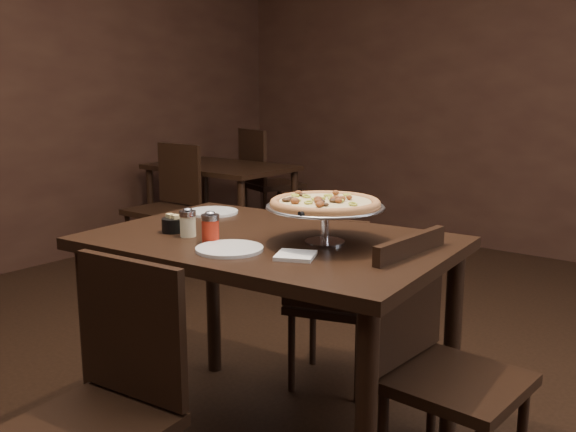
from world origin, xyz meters
The scene contains 16 objects.
room centered at (0.06, 0.03, 1.40)m, with size 6.04×7.04×2.84m.
dining_table centered at (0.06, -0.03, 0.72)m, with size 1.40×1.00×0.83m.
background_table centered at (-2.20, 2.05, 0.64)m, with size 1.18×0.78×0.73m.
pizza_stand centered at (0.28, 0.02, 0.98)m, with size 0.43×0.43×0.18m.
parmesan_shaker centered at (-0.19, -0.21, 0.89)m, with size 0.06×0.06×0.11m.
pepper_flake_shaker centered at (-0.06, -0.23, 0.89)m, with size 0.07×0.07×0.12m.
packet_caddy centered at (-0.29, -0.20, 0.86)m, with size 0.09×0.09×0.07m.
napkin_stack centered at (0.31, -0.20, 0.84)m, with size 0.13×0.13×0.01m, color white.
plate_left centered at (-0.44, 0.17, 0.84)m, with size 0.23×0.23×0.01m, color silver.
plate_near centered at (0.08, -0.27, 0.84)m, with size 0.24×0.24×0.01m, color silver.
serving_spatula centered at (0.33, -0.13, 0.97)m, with size 0.14×0.14×0.02m.
chair_far centered at (0.00, 0.48, 0.46)m, with size 0.49×0.49×0.83m.
chair_near centered at (0.07, -0.81, 0.49)m, with size 0.45×0.45×0.89m.
chair_side centered at (0.72, 0.06, 0.49)m, with size 0.44×0.44×0.90m.
bg_chair_far centered at (-2.24, 2.69, 0.55)m, with size 0.60×0.60×1.00m.
bg_chair_near centered at (-2.15, 1.41, 0.52)m, with size 0.45×0.45×0.95m.
Camera 1 is at (1.56, -1.85, 1.40)m, focal length 40.00 mm.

